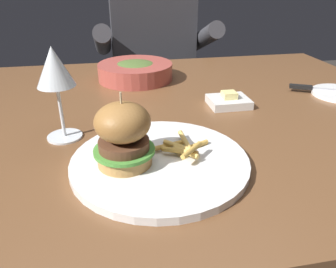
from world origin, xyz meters
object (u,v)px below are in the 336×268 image
Objects in this scene: diner_person at (153,83)px; butter_dish at (229,102)px; wine_glass at (55,71)px; burger_sandwich at (123,134)px; main_plate at (160,162)px; soup_bowl at (135,71)px; table_knife at (321,89)px.

butter_dish is at bearing -84.16° from diner_person.
diner_person is (0.31, 0.87, -0.32)m from wine_glass.
diner_person is at bearing 79.03° from burger_sandwich.
soup_bowl reaches higher than main_plate.
burger_sandwich is 0.20m from wine_glass.
burger_sandwich reaches higher than soup_bowl.
butter_dish reaches higher than table_knife.
soup_bowl is at bearing 155.04° from table_knife.
main_plate is 0.26× the size of diner_person.
butter_dish is at bearing -52.31° from soup_bowl.
burger_sandwich is 0.63m from table_knife.
butter_dish is (-0.28, -0.04, -0.00)m from table_knife.
wine_glass reaches higher than burger_sandwich.
table_knife is (0.56, 0.29, -0.05)m from burger_sandwich.
butter_dish is at bearing 41.52° from burger_sandwich.
wine_glass is at bearing -109.57° from diner_person.
butter_dish is at bearing 48.01° from main_plate.
wine_glass is at bearing -168.17° from table_knife.
main_plate is 0.51m from soup_bowl.
diner_person is at bearing 95.84° from butter_dish.
butter_dish is 0.08× the size of diner_person.
main_plate is 0.09m from burger_sandwich.
soup_bowl reaches higher than table_knife.
table_knife is at bearing -24.96° from soup_bowl.
main_plate is at bearing -131.99° from butter_dish.
burger_sandwich reaches higher than main_plate.
diner_person reaches higher than main_plate.
main_plate is at bearing -97.70° from diner_person.
main_plate is 3.14× the size of butter_dish.
diner_person reaches higher than burger_sandwich.
main_plate is 2.45× the size of burger_sandwich.
soup_bowl reaches higher than butter_dish.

